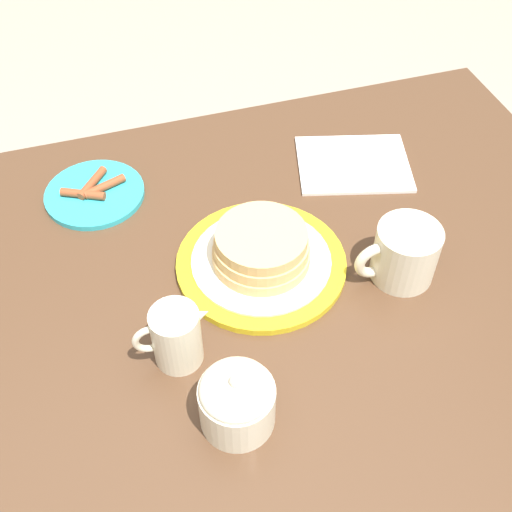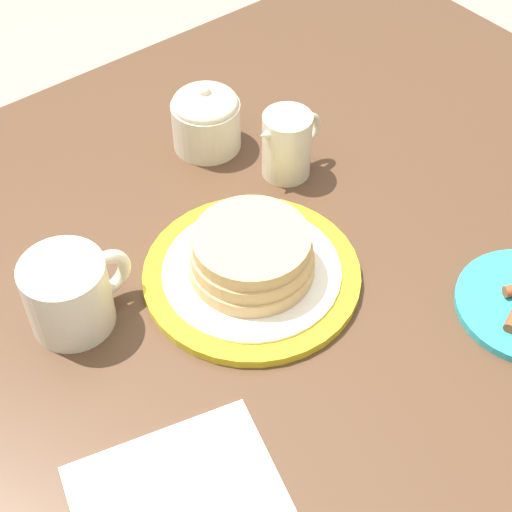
{
  "view_description": "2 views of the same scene",
  "coord_description": "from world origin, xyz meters",
  "px_view_note": "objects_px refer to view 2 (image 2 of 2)",
  "views": [
    {
      "loc": [
        0.15,
        0.56,
        1.46
      ],
      "look_at": [
        -0.03,
        -0.04,
        0.75
      ],
      "focal_mm": 45.0,
      "sensor_mm": 36.0,
      "label": 1
    },
    {
      "loc": [
        -0.42,
        -0.53,
        1.43
      ],
      "look_at": [
        -0.03,
        -0.04,
        0.75
      ],
      "focal_mm": 55.0,
      "sensor_mm": 36.0,
      "label": 2
    }
  ],
  "objects_px": {
    "creamer_pitcher": "(287,144)",
    "sugar_bowl": "(206,118)",
    "coffee_mug": "(70,293)",
    "napkin": "(179,500)",
    "pancake_plate": "(252,263)"
  },
  "relations": [
    {
      "from": "creamer_pitcher",
      "to": "sugar_bowl",
      "type": "distance_m",
      "value": 0.12
    },
    {
      "from": "coffee_mug",
      "to": "creamer_pitcher",
      "type": "height_order",
      "value": "creamer_pitcher"
    },
    {
      "from": "coffee_mug",
      "to": "napkin",
      "type": "bearing_deg",
      "value": -97.66
    },
    {
      "from": "creamer_pitcher",
      "to": "sugar_bowl",
      "type": "xyz_separation_m",
      "value": [
        -0.05,
        0.11,
        -0.0
      ]
    },
    {
      "from": "creamer_pitcher",
      "to": "napkin",
      "type": "bearing_deg",
      "value": -141.89
    },
    {
      "from": "pancake_plate",
      "to": "creamer_pitcher",
      "type": "xyz_separation_m",
      "value": [
        0.15,
        0.12,
        0.02
      ]
    },
    {
      "from": "pancake_plate",
      "to": "napkin",
      "type": "xyz_separation_m",
      "value": [
        -0.23,
        -0.18,
        -0.02
      ]
    },
    {
      "from": "napkin",
      "to": "creamer_pitcher",
      "type": "bearing_deg",
      "value": 38.11
    },
    {
      "from": "coffee_mug",
      "to": "sugar_bowl",
      "type": "relative_size",
      "value": 1.29
    },
    {
      "from": "creamer_pitcher",
      "to": "sugar_bowl",
      "type": "relative_size",
      "value": 1.07
    },
    {
      "from": "coffee_mug",
      "to": "creamer_pitcher",
      "type": "xyz_separation_m",
      "value": [
        0.35,
        0.05,
        0.0
      ]
    },
    {
      "from": "napkin",
      "to": "pancake_plate",
      "type": "bearing_deg",
      "value": 38.0
    },
    {
      "from": "pancake_plate",
      "to": "sugar_bowl",
      "type": "bearing_deg",
      "value": 65.81
    },
    {
      "from": "sugar_bowl",
      "to": "napkin",
      "type": "relative_size",
      "value": 0.43
    },
    {
      "from": "pancake_plate",
      "to": "creamer_pitcher",
      "type": "height_order",
      "value": "creamer_pitcher"
    }
  ]
}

